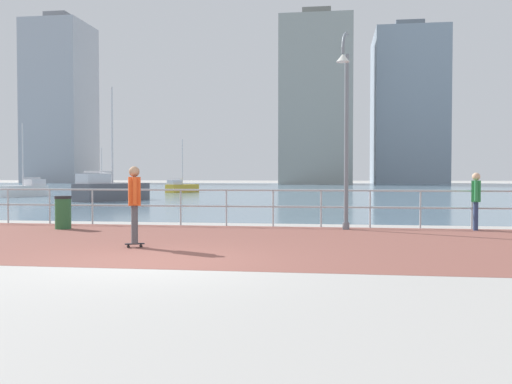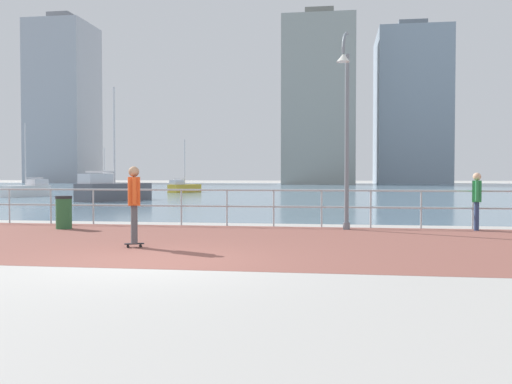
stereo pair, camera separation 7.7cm
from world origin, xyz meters
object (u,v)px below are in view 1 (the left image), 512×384
Objects in this scene: lamppost at (345,120)px; sailboat_ivory at (110,190)px; skateboarder at (134,199)px; sailboat_yellow at (181,187)px; sailboat_blue at (101,186)px; trash_bin at (63,212)px; bystander at (476,197)px; sailboat_teal at (25,190)px.

sailboat_ivory is at bearing 130.19° from lamppost.
skateboarder is at bearing -135.15° from lamppost.
sailboat_yellow is 0.69× the size of sailboat_ivory.
sailboat_blue is at bearing 114.40° from skateboarder.
sailboat_ivory is (11.14, -24.14, 0.22)m from sailboat_blue.
lamppost reaches higher than sailboat_yellow.
skateboarder is at bearing -46.44° from trash_bin.
sailboat_teal is at bearing 140.96° from bystander.
sailboat_ivory is at bearing -31.30° from sailboat_teal.
bystander is 48.59m from sailboat_blue.
trash_bin is at bearing -174.30° from lamppost.
sailboat_yellow is 15.98m from sailboat_ivory.
sailboat_teal is at bearing 122.80° from trash_bin.
lamppost is 34.73m from sailboat_yellow.
sailboat_ivory is at bearing -65.23° from sailboat_blue.
sailboat_blue is (-28.11, 39.63, -0.50)m from bystander.
sailboat_ivory reaches higher than trash_bin.
sailboat_teal is 1.17× the size of sailboat_blue.
bystander is at bearing -54.65° from sailboat_blue.
bystander is (3.55, 0.41, -2.09)m from lamppost.
bystander is at bearing -61.48° from sailboat_yellow.
sailboat_blue is at bearing 143.47° from sailboat_yellow.
bystander is 11.46m from trash_bin.
sailboat_teal is (-25.47, 20.65, -0.43)m from bystander.
sailboat_yellow is (-17.10, 31.47, -0.48)m from bystander.
sailboat_teal reaches higher than trash_bin.
bystander reaches higher than trash_bin.
sailboat_ivory reaches higher than skateboarder.
bystander is 22.98m from sailboat_ivory.
sailboat_teal reaches higher than skateboarder.
trash_bin is at bearing -174.04° from bystander.
sailboat_teal is 13.68m from sailboat_yellow.
skateboarder is (-4.41, -4.39, -1.99)m from lamppost.
sailboat_blue is at bearing 114.77° from sailboat_ivory.
lamppost reaches higher than skateboarder.
sailboat_teal is (-17.51, 25.45, -0.52)m from skateboarder.
sailboat_yellow is (-13.55, 31.88, -2.57)m from lamppost.
sailboat_teal reaches higher than sailboat_blue.
lamppost is 6.54m from skateboarder.
lamppost is 8.28m from trash_bin.
lamppost is at bearing -58.47° from sailboat_blue.
sailboat_ivory is (-13.43, 15.90, -2.37)m from lamppost.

